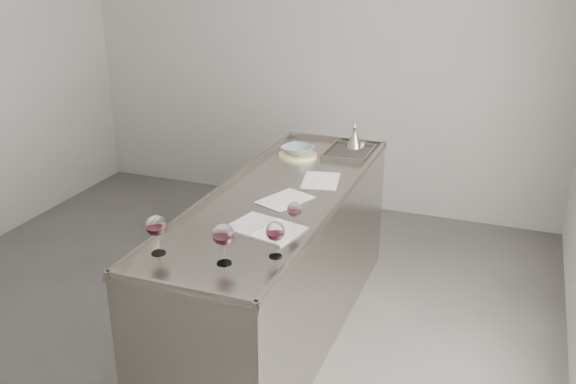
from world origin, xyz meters
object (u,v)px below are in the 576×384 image
at_px(counter, 279,265).
at_px(wine_glass_small, 295,211).
at_px(wine_glass_middle, 223,235).
at_px(ceramic_bowl, 298,150).
at_px(notebook, 266,228).
at_px(wine_glass_left, 156,227).
at_px(wine_glass_right, 275,232).
at_px(wine_funnel, 354,140).

bearing_deg(counter, wine_glass_small, -59.20).
height_order(wine_glass_middle, ceramic_bowl, wine_glass_middle).
height_order(wine_glass_small, notebook, wine_glass_small).
height_order(wine_glass_left, notebook, wine_glass_left).
relative_size(counter, wine_glass_middle, 11.77).
bearing_deg(wine_glass_right, wine_funnel, 93.23).
distance_m(notebook, ceramic_bowl, 1.23).
relative_size(wine_glass_middle, wine_glass_small, 1.28).
relative_size(counter, wine_glass_left, 12.04).
height_order(counter, ceramic_bowl, ceramic_bowl).
xyz_separation_m(wine_glass_small, notebook, (-0.15, -0.04, -0.11)).
xyz_separation_m(notebook, ceramic_bowl, (-0.25, 1.20, 0.04)).
distance_m(wine_glass_left, notebook, 0.60).
bearing_deg(counter, wine_glass_left, -106.86).
distance_m(wine_glass_small, ceramic_bowl, 1.23).
bearing_deg(ceramic_bowl, notebook, -78.05).
xyz_separation_m(wine_glass_left, wine_funnel, (0.44, 1.99, -0.08)).
bearing_deg(wine_glass_small, wine_glass_middle, -111.87).
distance_m(wine_glass_left, wine_glass_middle, 0.35).
xyz_separation_m(counter, wine_glass_left, (-0.28, -0.91, 0.61)).
height_order(counter, wine_glass_left, wine_glass_left).
relative_size(wine_glass_left, wine_glass_middle, 0.98).
relative_size(wine_glass_middle, ceramic_bowl, 0.95).
bearing_deg(wine_glass_middle, counter, 94.56).
distance_m(wine_glass_left, wine_glass_right, 0.57).
bearing_deg(notebook, wine_glass_small, 28.16).
distance_m(wine_glass_middle, wine_glass_right, 0.25).
xyz_separation_m(wine_glass_small, ceramic_bowl, (-0.40, 1.17, -0.07)).
relative_size(notebook, ceramic_bowl, 1.98).
bearing_deg(wine_glass_left, wine_glass_right, 17.34).
bearing_deg(wine_glass_small, wine_glass_right, -87.08).
xyz_separation_m(wine_glass_left, notebook, (0.38, 0.44, -0.14)).
relative_size(wine_glass_small, wine_funnel, 0.85).
bearing_deg(notebook, wine_glass_left, -117.23).
height_order(wine_glass_small, ceramic_bowl, wine_glass_small).
relative_size(counter, notebook, 5.67).
relative_size(wine_glass_right, wine_funnel, 0.95).
relative_size(wine_glass_middle, wine_funnel, 1.09).
bearing_deg(wine_funnel, counter, -98.90).
distance_m(wine_glass_right, ceramic_bowl, 1.53).
bearing_deg(wine_glass_left, wine_funnel, 77.40).
bearing_deg(wine_glass_right, notebook, 121.23).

